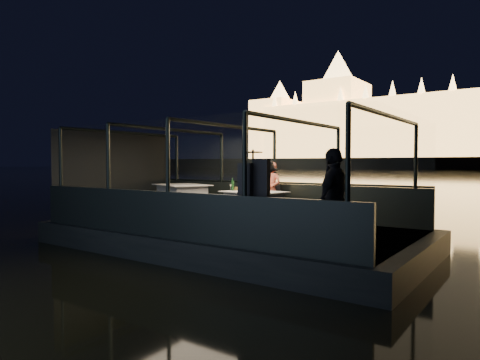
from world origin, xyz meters
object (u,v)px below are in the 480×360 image
Objects in this scene: person_man_maroon at (258,190)px; wine_bottle at (233,185)px; coat_stand at (253,195)px; dining_table_central at (254,207)px; chair_port_right at (269,202)px; passenger_dark at (334,200)px; passenger_stripe at (263,196)px; person_woman_coral at (271,190)px; chair_port_left at (252,202)px; dining_table_aft at (182,201)px.

person_man_maroon is 0.95m from wine_bottle.
dining_table_central is at bearing 123.22° from coat_stand.
wine_bottle is at bearing -149.52° from chair_port_right.
person_man_maroon is at bearing -129.90° from passenger_dark.
passenger_stripe is at bearing -52.99° from dining_table_central.
passenger_stripe is (1.59, -2.94, 0.10)m from person_woman_coral.
chair_port_left is (-0.44, 0.58, 0.06)m from dining_table_central.
passenger_stripe is (1.61, -2.14, 0.47)m from dining_table_central.
passenger_stripe is 3.04m from wine_bottle.
dining_table_aft is 2.28m from person_man_maroon.
passenger_dark is at bearing -22.83° from dining_table_aft.
passenger_dark is (3.40, -2.99, 0.10)m from person_man_maroon.
person_man_maroon is at bearing 16.74° from dining_table_aft.
person_woman_coral is at bearing 12.13° from chair_port_left.
dining_table_central is 0.90× the size of dining_table_aft.
dining_table_central is 0.86× the size of coat_stand.
person_woman_coral is 0.97× the size of passenger_stripe.
chair_port_right is 0.33m from person_woman_coral.
dining_table_central is at bearing -124.14° from passenger_dark.
person_woman_coral reaches higher than dining_table_central.
passenger_dark is at bearing -112.82° from passenger_stripe.
dining_table_central is 1.03m from person_man_maroon.
coat_stand is 5.29× the size of wine_bottle.
passenger_stripe is (-0.03, 0.37, -0.05)m from coat_stand.
passenger_stripe is at bearing 95.22° from coat_stand.
wine_bottle is (-2.25, 2.45, 0.02)m from coat_stand.
passenger_dark is (2.97, -2.80, 0.40)m from chair_port_right.
person_man_maroon is 4.31× the size of wine_bottle.
wine_bottle reaches higher than dining_table_aft.
chair_port_left is 3.75m from coat_stand.
coat_stand reaches higher than person_woman_coral.
chair_port_right is at bearing 9.98° from dining_table_aft.
chair_port_right is 1.06m from wine_bottle.
dining_table_aft is at bearing -151.88° from person_man_maroon.
chair_port_left is 0.80m from wine_bottle.
coat_stand is at bearing -56.78° from dining_table_central.
dining_table_aft is (-2.58, 0.22, 0.00)m from dining_table_central.
chair_port_right is at bearing 6.27° from passenger_stripe.
dining_table_aft is at bearing 147.17° from coat_stand.
coat_stand reaches higher than chair_port_left.
passenger_stripe is 1.37m from passenger_dark.
coat_stand is 1.13× the size of person_woman_coral.
coat_stand is 3.69m from person_woman_coral.
coat_stand reaches higher than passenger_stripe.
dining_table_central is at bearing 5.48° from wine_bottle.
coat_stand is (4.23, -2.73, 0.51)m from dining_table_aft.
passenger_dark is (1.33, 0.39, -0.05)m from coat_stand.
wine_bottle is (-0.60, -0.06, 0.53)m from dining_table_central.
coat_stand is (1.63, -3.19, 0.45)m from chair_port_right.
chair_port_right is 3.26m from passenger_stripe.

